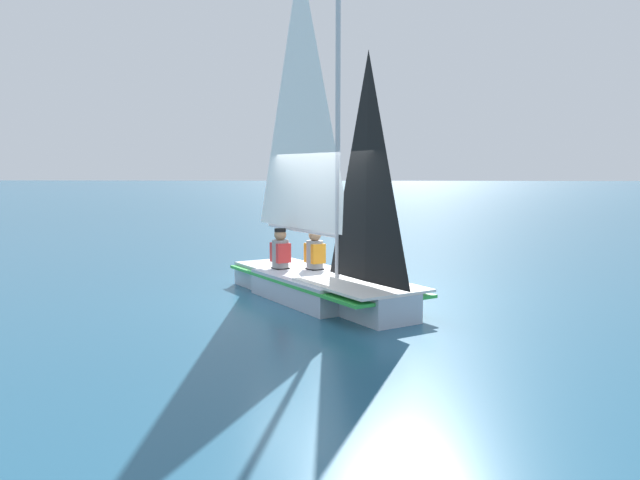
{
  "coord_description": "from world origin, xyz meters",
  "views": [
    {
      "loc": [
        -0.66,
        10.46,
        2.2
      ],
      "look_at": [
        0.0,
        0.0,
        1.03
      ],
      "focal_mm": 35.0,
      "sensor_mm": 36.0,
      "label": 1
    }
  ],
  "objects": [
    {
      "name": "ground_plane",
      "position": [
        0.0,
        0.0,
        0.0
      ],
      "size": [
        260.0,
        260.0,
        0.0
      ],
      "primitive_type": "plane",
      "color": "#235675"
    },
    {
      "name": "sailboat_main",
      "position": [
        0.03,
        -0.04,
        0.9
      ],
      "size": [
        3.65,
        4.33,
        6.01
      ],
      "rotation": [
        0.0,
        0.0,
        2.18
      ],
      "color": "#B2BCCC",
      "rests_on": "ground_plane"
    },
    {
      "name": "sailor_helm",
      "position": [
        0.13,
        -0.6,
        0.62
      ],
      "size": [
        0.42,
        0.43,
        1.16
      ],
      "rotation": [
        0.0,
        0.0,
        2.18
      ],
      "color": "black",
      "rests_on": "ground_plane"
    },
    {
      "name": "sailor_crew",
      "position": [
        0.76,
        -0.65,
        0.63
      ],
      "size": [
        0.42,
        0.43,
        1.16
      ],
      "rotation": [
        0.0,
        0.0,
        2.18
      ],
      "color": "black",
      "rests_on": "ground_plane"
    }
  ]
}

